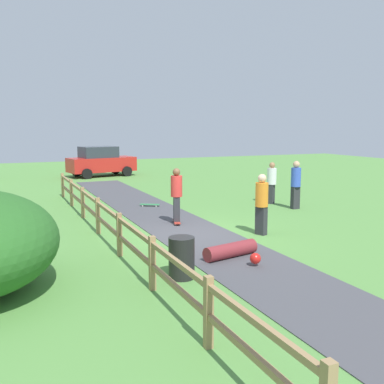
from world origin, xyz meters
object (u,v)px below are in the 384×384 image
(skater_riding, at_px, (177,193))
(bystander_blue, at_px, (296,182))
(bystander_orange, at_px, (262,201))
(parked_car_red, at_px, (101,161))
(skateboard_loose, at_px, (150,205))
(bystander_white, at_px, (272,181))
(trash_bin, at_px, (182,258))
(skater_fallen, at_px, (233,251))

(skater_riding, height_order, bystander_blue, bystander_blue)
(bystander_orange, bearing_deg, bystander_blue, 41.28)
(bystander_orange, bearing_deg, parked_car_red, 93.40)
(skateboard_loose, xyz_separation_m, bystander_white, (4.92, -1.32, 0.87))
(skater_riding, bearing_deg, bystander_blue, 7.61)
(skater_riding, relative_size, bystander_white, 1.06)
(bystander_blue, xyz_separation_m, bystander_white, (-0.17, 1.41, -0.09))
(trash_bin, bearing_deg, skater_fallen, 25.53)
(skater_fallen, height_order, bystander_white, bystander_white)
(bystander_blue, bearing_deg, bystander_white, 97.07)
(skater_fallen, relative_size, bystander_blue, 0.81)
(bystander_orange, height_order, parked_car_red, parked_car_red)
(bystander_orange, bearing_deg, skater_fallen, -137.09)
(skater_fallen, distance_m, bystander_blue, 7.40)
(trash_bin, relative_size, bystander_white, 0.52)
(skater_riding, relative_size, parked_car_red, 0.42)
(bystander_blue, distance_m, bystander_orange, 4.66)
(bystander_blue, height_order, parked_car_red, parked_car_red)
(skater_fallen, xyz_separation_m, bystander_blue, (5.48, 4.91, 0.85))
(skater_fallen, distance_m, bystander_white, 8.28)
(bystander_blue, distance_m, bystander_white, 1.42)
(bystander_orange, bearing_deg, skater_riding, 127.13)
(skater_riding, height_order, parked_car_red, parked_car_red)
(bystander_blue, bearing_deg, skateboard_loose, 151.82)
(skater_fallen, bearing_deg, bystander_orange, 42.91)
(skater_riding, xyz_separation_m, skateboard_loose, (0.20, 3.44, -0.97))
(bystander_blue, bearing_deg, skater_fallen, -138.13)
(trash_bin, height_order, parked_car_red, parked_car_red)
(skater_riding, distance_m, bystander_orange, 2.97)
(skater_riding, relative_size, skateboard_loose, 2.33)
(skater_fallen, relative_size, skateboard_loose, 1.94)
(skater_riding, distance_m, skateboard_loose, 3.58)
(bystander_white, bearing_deg, parked_car_red, 108.56)
(bystander_blue, xyz_separation_m, bystander_orange, (-3.50, -3.07, -0.03))
(skater_fallen, xyz_separation_m, bystander_white, (5.30, 6.32, 0.76))
(parked_car_red, bearing_deg, skater_riding, -92.84)
(skateboard_loose, relative_size, bystander_orange, 0.43)
(parked_car_red, bearing_deg, trash_bin, -97.42)
(trash_bin, distance_m, bystander_orange, 4.55)
(bystander_orange, xyz_separation_m, bystander_white, (3.32, 4.48, -0.06))
(bystander_white, bearing_deg, skater_fallen, -130.01)
(skater_fallen, relative_size, bystander_orange, 0.84)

